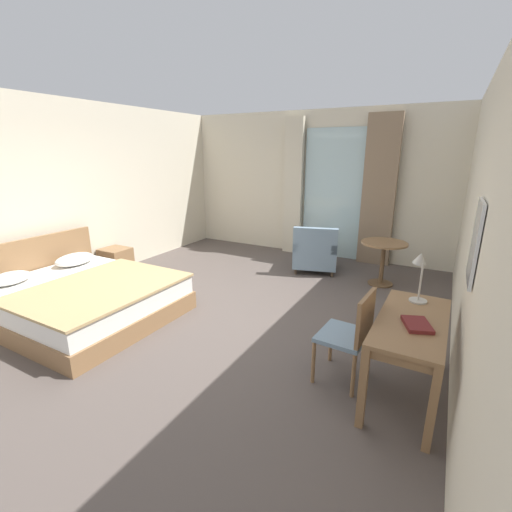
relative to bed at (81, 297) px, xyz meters
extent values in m
cube|color=#564C47|center=(1.56, 0.76, -0.31)|extent=(6.07, 7.71, 0.10)
cube|color=beige|center=(1.56, 4.35, 1.17)|extent=(5.67, 0.12, 2.86)
cube|color=beige|center=(-1.21, 0.76, 1.17)|extent=(0.12, 7.31, 2.86)
cube|color=beige|center=(4.33, 0.76, 1.17)|extent=(0.12, 7.31, 2.86)
cube|color=silver|center=(2.04, 4.27, 1.00)|extent=(1.25, 0.02, 2.51)
cube|color=beige|center=(1.19, 4.17, 1.11)|extent=(0.38, 0.10, 2.73)
cube|color=#897056|center=(2.89, 4.17, 1.11)|extent=(0.59, 0.10, 2.73)
cube|color=olive|center=(0.07, 0.00, -0.14)|extent=(2.17, 1.89, 0.23)
cube|color=white|center=(0.07, 0.00, 0.09)|extent=(2.10, 1.83, 0.23)
cube|color=olive|center=(-1.04, 0.01, 0.20)|extent=(0.08, 1.91, 0.92)
cube|color=tan|center=(0.42, -0.01, 0.22)|extent=(1.44, 1.87, 0.03)
ellipsoid|color=white|center=(-0.71, -0.45, 0.28)|extent=(0.36, 0.49, 0.14)
ellipsoid|color=white|center=(-0.71, 0.45, 0.29)|extent=(0.39, 0.57, 0.16)
cube|color=olive|center=(-0.90, 1.34, -0.02)|extent=(0.45, 0.41, 0.48)
cube|color=brown|center=(-0.90, 1.13, 0.07)|extent=(0.39, 0.01, 0.11)
cube|color=olive|center=(3.91, 0.35, 0.45)|extent=(0.56, 1.24, 0.04)
cube|color=olive|center=(3.91, 0.35, 0.40)|extent=(0.52, 1.18, 0.08)
cube|color=olive|center=(4.14, -0.24, 0.09)|extent=(0.06, 0.06, 0.70)
cube|color=olive|center=(4.16, 0.93, 0.09)|extent=(0.06, 0.06, 0.70)
cube|color=olive|center=(3.66, -0.24, 0.09)|extent=(0.06, 0.06, 0.70)
cube|color=olive|center=(3.68, 0.94, 0.09)|extent=(0.06, 0.06, 0.70)
cube|color=gray|center=(3.35, 0.32, 0.18)|extent=(0.45, 0.50, 0.04)
cube|color=olive|center=(3.54, 0.30, 0.42)|extent=(0.07, 0.45, 0.43)
cylinder|color=olive|center=(3.17, 0.55, -0.05)|extent=(0.04, 0.04, 0.43)
cylinder|color=olive|center=(3.14, 0.11, -0.05)|extent=(0.04, 0.04, 0.43)
cylinder|color=olive|center=(3.55, 0.52, -0.05)|extent=(0.04, 0.04, 0.43)
cylinder|color=olive|center=(3.52, 0.09, -0.05)|extent=(0.04, 0.04, 0.43)
cylinder|color=#B7B2A8|center=(3.91, 0.77, 0.48)|extent=(0.16, 0.16, 0.02)
cylinder|color=#B7B2A8|center=(3.91, 0.77, 0.67)|extent=(0.02, 0.02, 0.36)
cone|color=#B7B2A8|center=(3.88, 0.82, 0.88)|extent=(0.13, 0.13, 0.14)
cube|color=maroon|center=(3.95, 0.23, 0.49)|extent=(0.27, 0.32, 0.03)
cube|color=gray|center=(2.05, 3.27, -0.01)|extent=(0.93, 0.95, 0.31)
cube|color=gray|center=(2.14, 2.95, 0.37)|extent=(0.75, 0.32, 0.43)
cube|color=gray|center=(2.36, 3.35, 0.23)|extent=(0.31, 0.78, 0.16)
cube|color=gray|center=(1.74, 3.18, 0.23)|extent=(0.31, 0.78, 0.16)
cylinder|color=#4C3D2D|center=(2.26, 3.67, -0.21)|extent=(0.04, 0.04, 0.10)
cylinder|color=#4C3D2D|center=(1.66, 3.50, -0.21)|extent=(0.04, 0.04, 0.10)
cylinder|color=#4C3D2D|center=(2.44, 3.03, -0.21)|extent=(0.04, 0.04, 0.10)
cylinder|color=#4C3D2D|center=(1.84, 2.86, -0.21)|extent=(0.04, 0.04, 0.10)
cylinder|color=olive|center=(3.23, 3.07, 0.43)|extent=(0.71, 0.71, 0.03)
cylinder|color=brown|center=(3.23, 3.07, 0.08)|extent=(0.07, 0.07, 0.68)
cylinder|color=brown|center=(3.23, 3.07, -0.25)|extent=(0.39, 0.39, 0.02)
cube|color=silver|center=(4.25, 0.35, 1.18)|extent=(0.02, 0.49, 0.61)
camera|label=1|loc=(4.04, -2.65, 1.83)|focal=24.85mm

